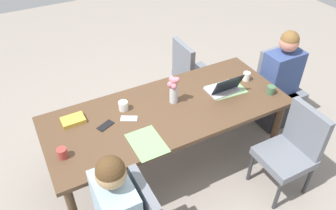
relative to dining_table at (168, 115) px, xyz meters
The scene contains 17 objects.
ground_plane 0.66m from the dining_table, ahead, with size 10.00×10.00×0.00m, color gray.
dining_table is the anchor object (origin of this frame).
chair_head_left_left_mid 1.49m from the dining_table, behind, with size 0.44×0.44×0.90m.
person_head_left_left_mid 1.42m from the dining_table, behind, with size 0.40×0.36×1.19m.
chair_near_left_far 1.05m from the dining_table, 133.37° to the right, with size 0.44×0.44×0.90m.
chair_far_right_near 1.18m from the dining_table, 138.88° to the left, with size 0.44×0.44×0.90m.
flower_vase 0.26m from the dining_table, 141.78° to the right, with size 0.11×0.10×0.28m.
placemat_far_left_near 0.48m from the dining_table, 40.79° to the left, with size 0.36×0.26×0.00m, color #7FAD70.
placemat_head_left_left_mid 0.67m from the dining_table, behind, with size 0.36×0.26×0.00m, color #7FAD70.
laptop_head_left_left_mid 0.63m from the dining_table, behind, with size 0.32×0.22×0.20m.
coffee_mug_near_left 0.95m from the dining_table, behind, with size 0.07×0.07×0.09m, color white.
coffee_mug_near_right 1.02m from the dining_table, ahead, with size 0.08×0.08×0.09m, color #AD3D38.
coffee_mug_centre_left 0.43m from the dining_table, 27.35° to the right, with size 0.09×0.09×0.09m, color white.
coffee_mug_centre_right 1.05m from the dining_table, 166.02° to the left, with size 0.08×0.08×0.08m, color #47704C.
book_red_cover 0.86m from the dining_table, 16.02° to the right, with size 0.20×0.14×0.04m, color gold.
phone_black 0.60m from the dining_table, ahead, with size 0.15×0.07×0.01m, color black.
phone_silver 0.38m from the dining_table, ahead, with size 0.15×0.07×0.01m, color silver.
Camera 1 is at (1.11, 2.10, 2.68)m, focal length 35.29 mm.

